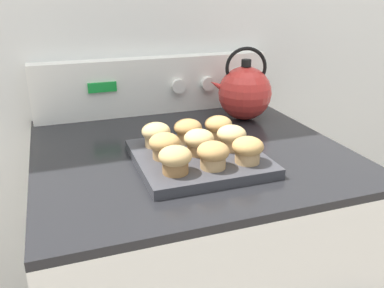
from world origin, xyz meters
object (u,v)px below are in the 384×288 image
Objects in this scene: muffin_r0_c2 at (248,149)px; tea_kettle at (244,92)px; muffin_r0_c0 at (175,159)px; muffin_r2_c0 at (156,134)px; muffin_r2_c1 at (188,130)px; muffin_r1_c1 at (199,141)px; muffin_r1_c0 at (164,145)px; muffin_r2_c2 at (218,127)px; muffin_pan at (198,158)px; muffin_r1_c2 at (232,137)px; muffin_r0_c1 at (213,154)px.

muffin_r0_c2 is 0.37m from tea_kettle.
muffin_r2_c0 is at bearing 89.51° from muffin_r0_c0.
muffin_r1_c1 is at bearing -90.41° from muffin_r2_c1.
muffin_r1_c1 and muffin_r2_c1 have the same top height.
muffin_r2_c2 is at bearing 25.12° from muffin_r1_c0.
muffin_pan is 4.15× the size of muffin_r1_c1.
muffin_r1_c2 is 0.18m from muffin_r2_c0.
muffin_r0_c0 and muffin_r2_c1 have the same top height.
muffin_r0_c2 and muffin_r1_c1 have the same top height.
muffin_r0_c0 and muffin_r2_c0 have the same top height.
muffin_r0_c0 is 1.00× the size of muffin_r0_c2.
tea_kettle is at bearing 37.33° from muffin_r2_c1.
muffin_r1_c2 is at bearing -121.54° from tea_kettle.
muffin_r1_c2 reaches higher than muffin_pan.
muffin_r1_c1 is at bearing 44.45° from muffin_r0_c0.
muffin_r0_c1 and muffin_r2_c1 have the same top height.
muffin_r0_c1 and muffin_r2_c0 have the same top height.
muffin_r2_c2 is at bearing 63.60° from muffin_r0_c1.
muffin_r0_c1 is at bearing -63.35° from muffin_r2_c0.
muffin_r1_c0 is (-0.16, 0.08, 0.00)m from muffin_r0_c2.
muffin_r1_c1 is 0.08m from muffin_r1_c2.
muffin_r1_c0 is 1.00× the size of muffin_r1_c2.
muffin_r2_c2 is (-0.00, 0.16, 0.00)m from muffin_r0_c2.
muffin_r0_c2 is (0.08, -0.08, 0.04)m from muffin_pan.
muffin_r1_c1 is 0.32× the size of tea_kettle.
muffin_r1_c2 is (0.08, 0.08, 0.00)m from muffin_r0_c1.
muffin_r1_c0 is 0.07m from muffin_r2_c0.
muffin_r0_c1 is 1.00× the size of muffin_r1_c2.
muffin_r0_c2 and muffin_r2_c1 have the same top height.
muffin_pan is 0.04m from muffin_r1_c1.
muffin_r0_c0 is 0.16m from muffin_r0_c2.
muffin_r2_c2 is at bearing -0.56° from muffin_r2_c1.
muffin_r0_c0 is 1.00× the size of muffin_r0_c1.
muffin_r0_c0 is at bearing -90.49° from muffin_r2_c0.
muffin_r1_c0 is 1.00× the size of muffin_r2_c1.
muffin_r1_c0 is 1.00× the size of muffin_r2_c0.
muffin_r1_c0 is at bearing 133.96° from muffin_r0_c1.
muffin_r2_c2 is (-0.00, 0.08, 0.00)m from muffin_r1_c2.
muffin_r1_c0 and muffin_r2_c1 have the same top height.
tea_kettle is (0.32, 0.34, 0.03)m from muffin_r0_c0.
muffin_r0_c2 is 1.00× the size of muffin_r1_c0.
muffin_pan is 0.36m from tea_kettle.
muffin_r1_c1 is (0.08, -0.00, 0.00)m from muffin_r1_c0.
muffin_r2_c0 is 1.00× the size of muffin_r2_c1.
muffin_r0_c0 is at bearing -135.10° from muffin_pan.
muffin_r0_c0 is at bearing -153.63° from muffin_r1_c2.
muffin_r1_c1 is 0.08m from muffin_r2_c1.
muffin_r2_c1 is at bearing 179.44° from muffin_r2_c2.
muffin_pan is 4.15× the size of muffin_r2_c1.
muffin_r0_c0 is 0.46m from tea_kettle.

